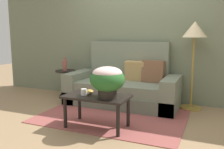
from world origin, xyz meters
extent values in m
plane|color=#997A56|center=(0.00, 0.00, 0.00)|extent=(14.00, 14.00, 0.00)
cube|color=slate|center=(0.00, 1.31, 1.35)|extent=(6.40, 0.12, 2.70)
cube|color=#994C47|center=(0.00, 0.20, 0.01)|extent=(2.25, 1.78, 0.01)
cube|color=#626B59|center=(-0.09, 0.77, 0.12)|extent=(2.03, 0.90, 0.24)
cube|color=slate|center=(-0.09, 0.74, 0.34)|extent=(1.55, 0.81, 0.20)
cube|color=slate|center=(-0.09, 1.13, 0.68)|extent=(1.55, 0.16, 0.93)
cube|color=slate|center=(-0.99, 0.77, 0.29)|extent=(0.24, 0.90, 0.57)
cube|color=slate|center=(0.81, 0.77, 0.29)|extent=(0.24, 0.90, 0.57)
cube|color=brown|center=(0.44, 0.97, 0.63)|extent=(0.40, 0.22, 0.40)
cube|color=tan|center=(0.09, 0.98, 0.62)|extent=(0.37, 0.18, 0.38)
cylinder|color=black|center=(-0.40, -0.61, 0.21)|extent=(0.05, 0.05, 0.43)
cylinder|color=black|center=(0.38, -0.61, 0.21)|extent=(0.05, 0.05, 0.43)
cylinder|color=black|center=(-0.40, -0.22, 0.21)|extent=(0.05, 0.05, 0.43)
cylinder|color=black|center=(0.38, -0.22, 0.21)|extent=(0.05, 0.05, 0.43)
cube|color=black|center=(-0.01, -0.42, 0.44)|extent=(0.89, 0.50, 0.03)
cylinder|color=black|center=(-1.41, 0.92, 0.01)|extent=(0.27, 0.27, 0.03)
cylinder|color=black|center=(-1.41, 0.92, 0.27)|extent=(0.05, 0.05, 0.49)
cylinder|color=black|center=(-1.41, 0.92, 0.53)|extent=(0.42, 0.42, 0.03)
cylinder|color=olive|center=(1.11, 1.02, 0.01)|extent=(0.36, 0.36, 0.03)
cylinder|color=olive|center=(1.11, 1.02, 0.63)|extent=(0.03, 0.03, 1.21)
cone|color=beige|center=(1.11, 1.02, 1.37)|extent=(0.41, 0.41, 0.27)
cylinder|color=black|center=(0.17, -0.48, 0.53)|extent=(0.25, 0.25, 0.14)
ellipsoid|color=#286028|center=(0.17, -0.48, 0.71)|extent=(0.46, 0.46, 0.32)
ellipsoid|color=beige|center=(0.17, -0.48, 0.79)|extent=(0.39, 0.39, 0.18)
cylinder|color=white|center=(-0.19, -0.47, 0.50)|extent=(0.08, 0.08, 0.09)
torus|color=white|center=(-0.13, -0.47, 0.50)|extent=(0.06, 0.01, 0.06)
cylinder|color=gold|center=(-0.15, -0.38, 0.47)|extent=(0.05, 0.05, 0.02)
ellipsoid|color=gold|center=(-0.15, -0.38, 0.50)|extent=(0.13, 0.13, 0.06)
cylinder|color=#934C42|center=(-1.42, 0.93, 0.65)|extent=(0.09, 0.09, 0.21)
cylinder|color=#934C42|center=(-1.42, 0.93, 0.79)|extent=(0.04, 0.04, 0.07)
camera|label=1|loc=(1.45, -3.34, 1.29)|focal=39.23mm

